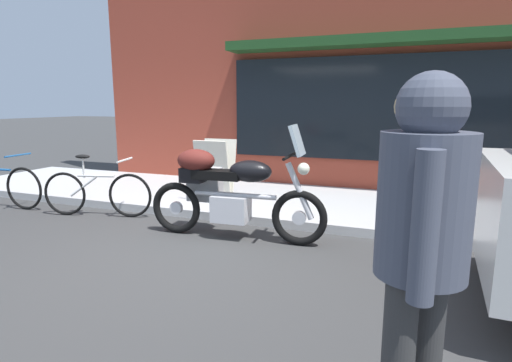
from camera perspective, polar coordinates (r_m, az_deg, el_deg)
name	(u,v)px	position (r m, az deg, el deg)	size (l,w,h in m)	color
ground_plane	(188,255)	(4.63, -9.36, -10.14)	(80.00, 80.00, 0.00)	#373737
touring_motorcycle	(226,189)	(5.03, -4.20, -1.12)	(2.25, 0.62, 1.41)	black
parked_bicycle	(97,192)	(6.45, -21.23, -1.47)	(1.61, 0.57, 0.91)	black
pedestrian_walking	(422,230)	(1.86, 21.99, -6.35)	(0.38, 0.56, 1.76)	#323232
sandwich_board_sign	(216,170)	(6.46, -5.63, 1.46)	(0.55, 0.42, 0.96)	silver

